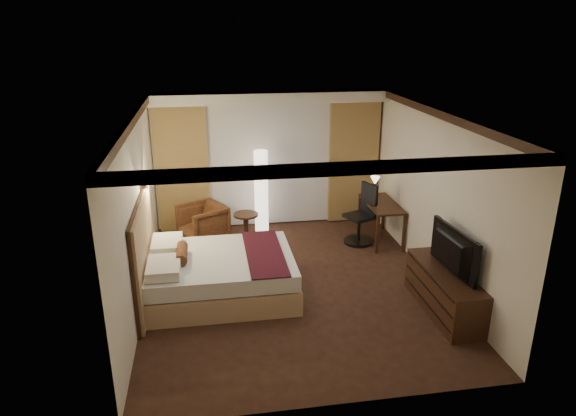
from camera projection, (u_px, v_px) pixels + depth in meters
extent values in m
cube|color=#321B13|center=(292.00, 285.00, 8.12)|extent=(4.50, 5.50, 0.01)
cube|color=white|center=(293.00, 114.00, 7.20)|extent=(4.50, 5.50, 0.01)
cube|color=white|center=(269.00, 159.00, 10.21)|extent=(4.50, 0.02, 2.70)
cube|color=white|center=(137.00, 213.00, 7.32)|extent=(0.02, 5.50, 2.70)
cube|color=white|center=(434.00, 197.00, 8.00)|extent=(0.02, 5.50, 2.70)
cube|color=white|center=(270.00, 97.00, 9.56)|extent=(4.50, 0.50, 0.20)
cube|color=silver|center=(270.00, 165.00, 10.17)|extent=(2.48, 0.04, 2.45)
cube|color=#A9874D|center=(182.00, 169.00, 9.86)|extent=(1.00, 0.14, 2.45)
cube|color=#A9874D|center=(353.00, 162.00, 10.37)|extent=(1.00, 0.14, 2.45)
imported|color=#431E14|center=(203.00, 222.00, 9.63)|extent=(0.99, 1.01, 0.78)
imported|color=black|center=(447.00, 250.00, 7.05)|extent=(0.74, 1.19, 0.15)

